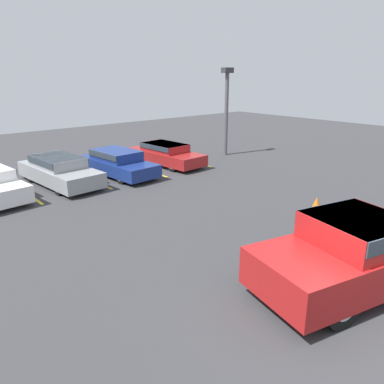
% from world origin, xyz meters
% --- Properties ---
extents(ground_plane, '(60.00, 60.00, 0.00)m').
position_xyz_m(ground_plane, '(0.00, 0.00, 0.00)').
color(ground_plane, '#38383A').
extents(stall_stripe_b, '(0.12, 4.17, 0.01)m').
position_xyz_m(stall_stripe_b, '(-2.21, 12.98, 0.00)').
color(stall_stripe_b, yellow).
rests_on(stall_stripe_b, ground_plane).
extents(stall_stripe_c, '(0.12, 4.17, 0.01)m').
position_xyz_m(stall_stripe_c, '(0.77, 12.98, 0.00)').
color(stall_stripe_c, yellow).
rests_on(stall_stripe_c, ground_plane).
extents(stall_stripe_d, '(0.12, 4.17, 0.01)m').
position_xyz_m(stall_stripe_d, '(3.74, 12.98, 0.00)').
color(stall_stripe_d, yellow).
rests_on(stall_stripe_d, ground_plane).
extents(stall_stripe_e, '(0.12, 4.17, 0.01)m').
position_xyz_m(stall_stripe_e, '(6.72, 12.98, 0.00)').
color(stall_stripe_e, yellow).
rests_on(stall_stripe_e, ground_plane).
extents(pickup_truck, '(5.77, 3.31, 1.77)m').
position_xyz_m(pickup_truck, '(1.37, 0.33, 0.89)').
color(pickup_truck, '#A51919').
rests_on(pickup_truck, ground_plane).
extents(parked_sedan_b, '(2.16, 4.89, 1.26)m').
position_xyz_m(parked_sedan_b, '(-0.59, 13.09, 0.67)').
color(parked_sedan_b, gray).
rests_on(parked_sedan_b, ground_plane).
extents(parked_sedan_c, '(2.04, 4.69, 1.22)m').
position_xyz_m(parked_sedan_c, '(2.16, 12.79, 0.65)').
color(parked_sedan_c, navy).
rests_on(parked_sedan_c, ground_plane).
extents(parked_sedan_d, '(2.01, 4.73, 1.15)m').
position_xyz_m(parked_sedan_d, '(5.27, 13.00, 0.62)').
color(parked_sedan_d, maroon).
rests_on(parked_sedan_d, ground_plane).
extents(light_post, '(0.70, 0.36, 5.06)m').
position_xyz_m(light_post, '(9.55, 12.66, 2.98)').
color(light_post, '#515156').
rests_on(light_post, ground_plane).
extents(traffic_cone, '(0.47, 0.47, 0.46)m').
position_xyz_m(traffic_cone, '(5.19, 3.79, 0.21)').
color(traffic_cone, black).
rests_on(traffic_cone, ground_plane).
extents(wheel_stop_curb, '(1.65, 0.20, 0.14)m').
position_xyz_m(wheel_stop_curb, '(4.21, 15.58, 0.07)').
color(wheel_stop_curb, '#B7B2A8').
rests_on(wheel_stop_curb, ground_plane).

